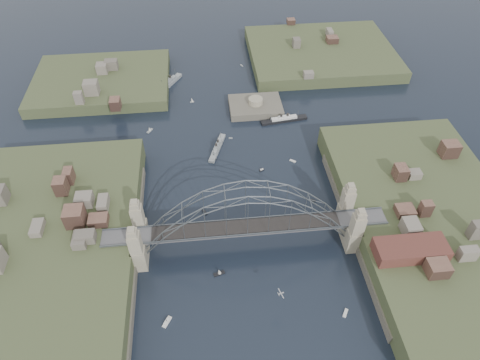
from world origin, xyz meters
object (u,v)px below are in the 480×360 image
wharf_shed (411,250)px  naval_cruiser_near (217,148)px  ocean_liner (284,120)px  naval_cruiser_far (169,83)px  fort_island (255,110)px  bridge (246,218)px

wharf_shed → naval_cruiser_near: bearing=129.9°
naval_cruiser_near → ocean_liner: naval_cruiser_near is taller
naval_cruiser_near → naval_cruiser_far: naval_cruiser_far is taller
fort_island → naval_cruiser_near: bearing=-126.2°
bridge → naval_cruiser_near: (-5.84, 45.64, -11.56)m
bridge → naval_cruiser_far: 96.83m
fort_island → naval_cruiser_far: bearing=148.0°
fort_island → wharf_shed: wharf_shed is taller
naval_cruiser_far → ocean_liner: size_ratio=0.84×
fort_island → naval_cruiser_far: (-36.68, 22.93, 1.28)m
bridge → naval_cruiser_near: 47.45m
bridge → naval_cruiser_far: bearing=104.9°
wharf_shed → ocean_liner: size_ratio=1.02×
naval_cruiser_far → wharf_shed: bearing=-57.3°
fort_island → ocean_liner: bearing=-41.4°
fort_island → naval_cruiser_near: size_ratio=1.36×
ocean_liner → wharf_shed: bearing=-74.1°
wharf_shed → bridge: bearing=162.3°
fort_island → naval_cruiser_far: size_ratio=1.33×
fort_island → naval_cruiser_near: (-17.84, -24.36, 1.10)m
naval_cruiser_near → bridge: bearing=-82.7°
fort_island → ocean_liner: (10.70, -9.42, 1.08)m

